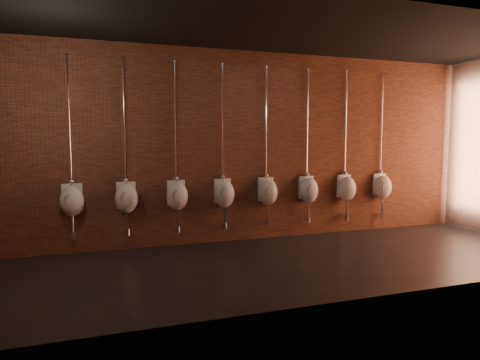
% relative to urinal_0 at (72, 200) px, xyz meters
% --- Properties ---
extents(ground, '(8.50, 8.50, 0.00)m').
position_rel_urinal_0_xyz_m(ground, '(2.91, -1.38, -0.84)').
color(ground, black).
rests_on(ground, ground).
extents(room_shell, '(8.54, 3.04, 3.22)m').
position_rel_urinal_0_xyz_m(room_shell, '(2.91, -1.38, 1.17)').
color(room_shell, black).
rests_on(room_shell, ground).
extents(urinal_0, '(0.38, 0.34, 2.71)m').
position_rel_urinal_0_xyz_m(urinal_0, '(0.00, 0.00, 0.00)').
color(urinal_0, white).
rests_on(urinal_0, ground).
extents(urinal_1, '(0.38, 0.34, 2.71)m').
position_rel_urinal_0_xyz_m(urinal_1, '(0.78, 0.00, 0.00)').
color(urinal_1, white).
rests_on(urinal_1, ground).
extents(urinal_2, '(0.38, 0.34, 2.71)m').
position_rel_urinal_0_xyz_m(urinal_2, '(1.57, 0.00, 0.00)').
color(urinal_2, white).
rests_on(urinal_2, ground).
extents(urinal_3, '(0.38, 0.34, 2.71)m').
position_rel_urinal_0_xyz_m(urinal_3, '(2.35, 0.00, 0.00)').
color(urinal_3, white).
rests_on(urinal_3, ground).
extents(urinal_4, '(0.38, 0.34, 2.71)m').
position_rel_urinal_0_xyz_m(urinal_4, '(3.14, 0.00, 0.00)').
color(urinal_4, white).
rests_on(urinal_4, ground).
extents(urinal_5, '(0.38, 0.34, 2.71)m').
position_rel_urinal_0_xyz_m(urinal_5, '(3.92, 0.00, 0.00)').
color(urinal_5, white).
rests_on(urinal_5, ground).
extents(urinal_6, '(0.38, 0.34, 2.71)m').
position_rel_urinal_0_xyz_m(urinal_6, '(4.70, 0.00, 0.00)').
color(urinal_6, white).
rests_on(urinal_6, ground).
extents(urinal_7, '(0.38, 0.34, 2.71)m').
position_rel_urinal_0_xyz_m(urinal_7, '(5.49, 0.00, 0.00)').
color(urinal_7, white).
rests_on(urinal_7, ground).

